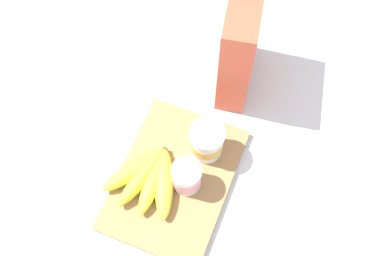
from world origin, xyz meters
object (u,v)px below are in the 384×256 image
Objects in this scene: banana_bunch at (148,178)px; cereal_box at (239,43)px; yogurt_cup_back at (187,177)px; cutting_board at (174,179)px; yogurt_cup_front at (207,141)px.

cereal_box is at bearing 165.74° from banana_bunch.
yogurt_cup_back is at bearing 107.50° from banana_bunch.
cutting_board is 3.93× the size of yogurt_cup_back.
yogurt_cup_back is at bearing 89.39° from cutting_board.
cutting_board is 1.16× the size of cereal_box.
cutting_board is at bearing 162.49° from cereal_box.
yogurt_cup_back is (0.00, 0.03, 0.05)m from cutting_board.
yogurt_cup_back is 0.47× the size of banana_bunch.
cereal_box reaches higher than yogurt_cup_back.
cereal_box is 0.31m from yogurt_cup_back.
yogurt_cup_front is 1.09× the size of yogurt_cup_back.
yogurt_cup_back is (0.09, -0.01, -0.00)m from yogurt_cup_front.
cutting_board is at bearing -24.52° from yogurt_cup_front.
yogurt_cup_front reaches higher than yogurt_cup_back.
yogurt_cup_back reaches higher than cutting_board.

